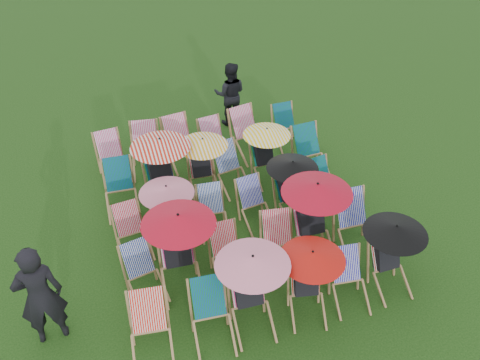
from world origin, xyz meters
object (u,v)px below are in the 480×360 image
object	(u,v)px
deckchair_29	(287,127)
person_rear	(230,94)
deckchair_0	(150,332)
person_left	(40,296)
deckchair_5	(392,256)

from	to	relation	value
deckchair_29	person_rear	bearing A→B (deg)	126.67
deckchair_0	person_left	size ratio (longest dim) A/B	0.51
person_rear	deckchair_5	bearing A→B (deg)	119.30
person_rear	person_left	bearing A→B (deg)	68.70
deckchair_5	deckchair_29	size ratio (longest dim) A/B	1.43
deckchair_0	deckchair_29	bearing A→B (deg)	55.50
deckchair_0	person_rear	bearing A→B (deg)	69.10
deckchair_0	person_rear	world-z (taller)	person_rear
deckchair_5	person_rear	world-z (taller)	person_rear
deckchair_0	deckchair_5	xyz separation A→B (m)	(4.03, 0.10, 0.18)
deckchair_29	person_left	size ratio (longest dim) A/B	0.46
deckchair_29	person_rear	distance (m)	1.64
deckchair_0	deckchair_5	distance (m)	4.03
deckchair_5	person_left	distance (m)	5.50
deckchair_0	deckchair_29	size ratio (longest dim) A/B	1.10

